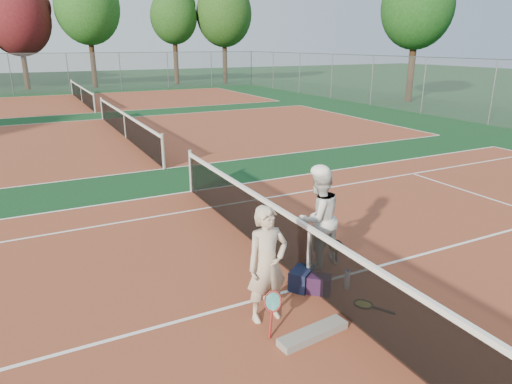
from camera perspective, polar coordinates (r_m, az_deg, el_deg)
ground at (r=7.44m, az=6.49°, el=-11.60°), size 130.00×130.00×0.00m
court_main at (r=7.44m, az=6.49°, el=-11.58°), size 23.77×10.97×0.01m
court_far_a at (r=19.54m, az=-15.94°, el=6.54°), size 23.77×10.97×0.01m
court_far_b at (r=32.75m, az=-20.89°, el=10.46°), size 23.77×10.97×0.01m
net_main at (r=7.20m, az=6.63°, el=-8.07°), size 0.10×10.98×1.02m
net_far_a at (r=19.45m, az=-16.07°, el=8.00°), size 0.10×10.98×1.02m
net_far_b at (r=32.70m, az=-20.99°, el=11.34°), size 0.10×10.98×1.02m
fence_back at (r=39.57m, az=-22.43°, el=13.59°), size 32.00×0.06×3.00m
player_a at (r=6.23m, az=1.40°, el=-9.05°), size 0.61×0.41×1.66m
player_b at (r=7.76m, az=7.78°, el=-3.28°), size 0.90×0.73×1.73m
racket_red at (r=6.32m, az=2.10°, el=-14.60°), size 0.43×0.45×0.52m
racket_black_held at (r=7.88m, az=9.92°, el=-7.68°), size 0.38×0.38×0.56m
racket_spare at (r=7.09m, az=13.27°, el=-13.50°), size 0.54×0.65×0.03m
sports_bag_navy at (r=7.30m, az=5.69°, el=-10.74°), size 0.50×0.46×0.32m
sports_bag_purple at (r=7.22m, az=7.87°, el=-11.35°), size 0.42×0.42×0.29m
net_cover_canvas at (r=6.29m, az=7.14°, el=-17.16°), size 1.05×0.35×0.11m
water_bottle at (r=7.39m, az=11.32°, el=-10.75°), size 0.09×0.09×0.30m
tree_back_maroon at (r=43.88m, az=-27.64°, el=18.60°), size 5.10×5.10×8.52m
tree_back_3 at (r=43.56m, az=-20.34°, el=20.83°), size 5.34×5.34×9.67m
tree_back_4 at (r=45.41m, az=-10.25°, el=20.73°), size 4.26×4.26×8.50m
tree_back_5 at (r=45.91m, az=-4.02°, el=21.28°), size 5.19×5.19×9.31m
tree_right_1 at (r=32.54m, az=19.53°, el=20.91°), size 4.50×4.50×8.46m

